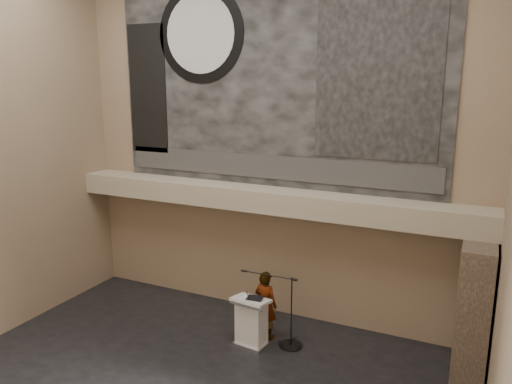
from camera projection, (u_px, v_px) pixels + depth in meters
The scene contains 16 objects.
wall_back at pixel (271, 141), 11.60m from camera, with size 10.00×0.02×8.50m, color #897357.
soffit at pixel (263, 199), 11.54m from camera, with size 10.00×0.80×0.50m, color tan.
sprinkler_left at pixel (203, 204), 12.22m from camera, with size 0.04×0.04×0.06m, color #B2893D.
sprinkler_right at pixel (342, 221), 10.77m from camera, with size 0.04×0.04×0.06m, color #B2893D.
banner at pixel (271, 77), 11.25m from camera, with size 8.00×0.05×5.00m, color black.
banner_text_strip at pixel (269, 167), 11.67m from camera, with size 7.76×0.02×0.55m, color #303030.
banner_clock_rim at pixel (200, 34), 11.74m from camera, with size 2.30×2.30×0.02m, color black.
banner_clock_face at pixel (200, 34), 11.72m from camera, with size 1.84×1.84×0.02m, color silver.
banner_building_print at pixel (377, 72), 10.19m from camera, with size 2.60×0.02×3.60m, color black.
banner_brick_print at pixel (148, 89), 12.70m from camera, with size 1.10×0.02×3.20m, color black.
stone_pier at pixel (474, 310), 9.56m from camera, with size 0.60×1.40×2.70m, color #433429.
lectern at pixel (251, 322), 10.75m from camera, with size 0.82×0.63×1.14m.
binder at pixel (255, 298), 10.59m from camera, with size 0.33×0.26×0.04m, color black.
papers at pixel (245, 298), 10.63m from camera, with size 0.23×0.32×0.01m, color silver.
speaker_person at pixel (266, 304), 11.06m from camera, with size 0.57×0.37×1.56m, color silver.
mic_stand at pixel (289, 335), 10.81m from camera, with size 1.44×0.52×1.59m.
Camera 1 is at (4.64, -6.61, 5.69)m, focal length 35.00 mm.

